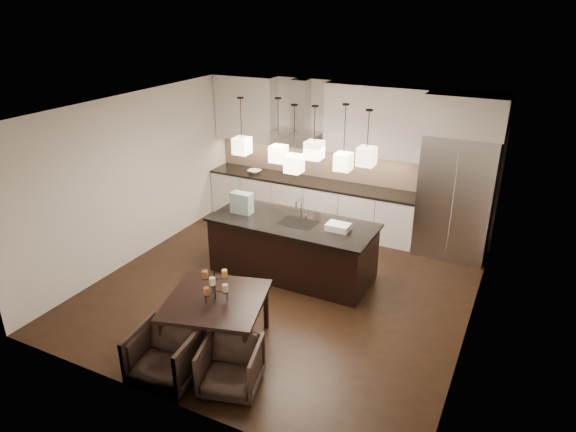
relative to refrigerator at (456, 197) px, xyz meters
The scene contains 37 objects.
floor 3.35m from the refrigerator, 131.42° to the right, with size 5.50×5.50×0.02m, color black.
ceiling 3.62m from the refrigerator, 131.42° to the right, with size 5.50×5.50×0.02m, color white.
wall_back 2.16m from the refrigerator, 169.74° to the left, with size 5.50×0.02×2.80m, color silver.
wall_front 5.56m from the refrigerator, 112.22° to the right, with size 5.50×0.02×2.80m, color silver.
wall_left 5.42m from the refrigerator, 153.91° to the right, with size 0.02×5.50×2.80m, color silver.
wall_right 2.49m from the refrigerator, 74.50° to the right, with size 0.02×5.50×2.80m, color silver.
refrigerator is the anchor object (origin of this frame).
fridge_panel 1.40m from the refrigerator, ahead, with size 1.26×0.72×0.65m, color silver.
lower_cabinets 2.80m from the refrigerator, behind, with size 4.21×0.62×0.88m, color silver.
countertop 2.73m from the refrigerator, behind, with size 4.21×0.66×0.04m, color black.
backsplash 2.75m from the refrigerator, behind, with size 4.21×0.02×0.63m, color #C4A791.
upper_cab_left 4.35m from the refrigerator, behind, with size 1.25×0.35×1.25m, color silver.
upper_cab_right 1.91m from the refrigerator, behind, with size 1.86×0.35×1.25m, color silver.
hood_canopy 3.09m from the refrigerator, behind, with size 0.90×0.52×0.24m, color #B7B7BA.
hood_chimney 3.28m from the refrigerator, behind, with size 0.30×0.28×0.96m, color #B7B7BA.
fruit_bowl 3.94m from the refrigerator, behind, with size 0.26×0.26×0.06m, color silver.
island_body 2.94m from the refrigerator, 138.79° to the right, with size 2.56×1.02×0.90m, color black.
island_top 2.88m from the refrigerator, 138.79° to the right, with size 2.64×1.10×0.04m, color black.
faucet 2.73m from the refrigerator, 138.96° to the right, with size 0.10×0.25×0.39m, color silver, non-canonical shape.
tote_bag 3.62m from the refrigerator, 147.45° to the right, with size 0.35×0.18×0.35m, color #1C4D38.
food_container 2.35m from the refrigerator, 126.47° to the right, with size 0.35×0.25×0.10m, color silver.
dining_table 4.65m from the refrigerator, 118.45° to the right, with size 1.20×1.20×0.72m, color black, non-canonical shape.
candelabra 4.60m from the refrigerator, 118.45° to the right, with size 0.34×0.34×0.42m, color black, non-canonical shape.
candle_a 4.51m from the refrigerator, 117.22° to the right, with size 0.07×0.07×0.10m, color beige.
candle_b 4.56m from the refrigerator, 120.06° to the right, with size 0.07×0.07×0.10m, color #C7843B.
candle_c 4.73m from the refrigerator, 118.07° to the right, with size 0.07×0.07×0.10m, color brown.
candle_d 4.46m from the refrigerator, 118.25° to the right, with size 0.07×0.07×0.10m, color #C7843B.
candle_e 4.67m from the refrigerator, 119.72° to the right, with size 0.07×0.07×0.10m, color brown.
candle_f 4.67m from the refrigerator, 117.23° to the right, with size 0.07×0.07×0.10m, color beige.
armchair_left 5.44m from the refrigerator, 116.19° to the right, with size 0.73×0.75×0.68m, color black.
armchair_right 4.96m from the refrigerator, 109.27° to the right, with size 0.65×0.67×0.61m, color black.
pendant_a 3.72m from the refrigerator, 148.56° to the right, with size 0.24×0.24×0.26m, color #FEDFBB.
pendant_b 3.14m from the refrigerator, 147.03° to the right, with size 0.24×0.24×0.26m, color #FEDFBB.
pendant_c 2.86m from the refrigerator, 132.39° to the right, with size 0.24×0.24×0.26m, color #FEDFBB.
pendant_d 2.36m from the refrigerator, 131.34° to the right, with size 0.24×0.24×0.26m, color #FEDFBB.
pendant_e 2.40m from the refrigerator, 118.36° to the right, with size 0.24×0.24×0.26m, color #FEDFBB.
pendant_f 3.02m from the refrigerator, 136.02° to the right, with size 0.24×0.24×0.26m, color #FEDFBB.
Camera 1 is at (3.16, -6.17, 4.17)m, focal length 32.00 mm.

